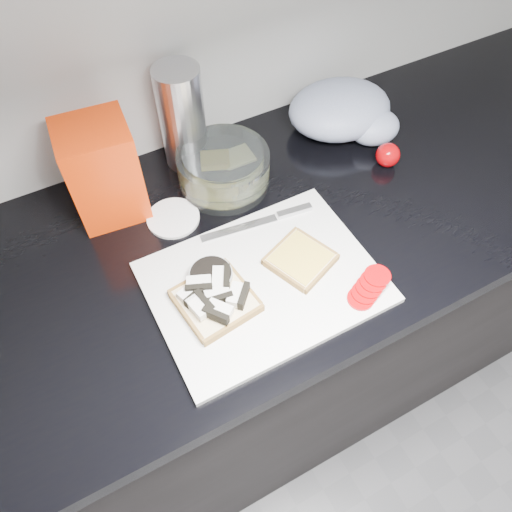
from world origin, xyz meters
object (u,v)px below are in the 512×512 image
Objects in this scene: bread_bag at (103,172)px; glass_bowl at (224,169)px; steel_canister at (182,118)px; cutting_board at (264,282)px.

glass_bowl is at bearing -4.50° from bread_bag.
bread_bag reaches higher than glass_bowl.
bread_bag is 0.20m from steel_canister.
steel_canister is at bearing 88.38° from cutting_board.
bread_bag reaches higher than cutting_board.
cutting_board is at bearing -91.62° from steel_canister.
cutting_board is 1.80× the size of steel_canister.
glass_bowl is (0.05, 0.26, 0.03)m from cutting_board.
cutting_board is 1.98× the size of bread_bag.
glass_bowl is at bearing 79.34° from cutting_board.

